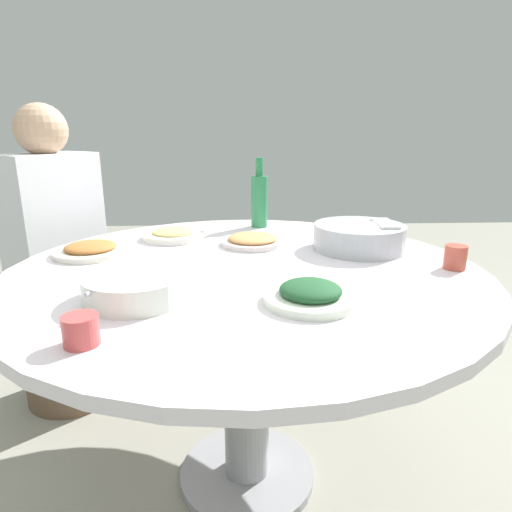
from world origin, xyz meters
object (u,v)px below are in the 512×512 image
object	(u,v)px
tea_cup_near	(455,257)
stool_for_diner_left	(69,348)
rice_bowl	(359,236)
green_bottle	(259,199)
dish_greens	(310,294)
diner_left	(53,222)
soup_bowl	(137,287)
tea_cup_far	(81,330)
dish_tofu_braise	(91,249)
round_dining_table	(246,310)
dish_shrimp	(253,240)
dish_noodles	(173,234)

from	to	relation	value
tea_cup_near	stool_for_diner_left	world-z (taller)	tea_cup_near
rice_bowl	green_bottle	size ratio (longest dim) A/B	1.08
dish_greens	tea_cup_near	xyz separation A→B (m)	(-0.23, 0.45, 0.01)
stool_for_diner_left	diner_left	bearing A→B (deg)	0.00
rice_bowl	soup_bowl	xyz separation A→B (m)	(0.41, -0.63, -0.01)
tea_cup_far	diner_left	bearing A→B (deg)	-156.07
dish_tofu_braise	tea_cup_near	bearing A→B (deg)	79.78
round_dining_table	soup_bowl	bearing A→B (deg)	-46.94
rice_bowl	soup_bowl	size ratio (longest dim) A/B	1.22
rice_bowl	tea_cup_far	size ratio (longest dim) A/B	4.48
round_dining_table	dish_greens	xyz separation A→B (m)	(0.28, 0.14, 0.15)
soup_bowl	tea_cup_far	world-z (taller)	soup_bowl
soup_bowl	tea_cup_near	distance (m)	0.87
dish_shrimp	green_bottle	xyz separation A→B (m)	(-0.29, 0.04, 0.09)
dish_noodles	tea_cup_near	bearing A→B (deg)	65.09
dish_shrimp	rice_bowl	bearing A→B (deg)	77.95
soup_bowl	dish_noodles	bearing A→B (deg)	179.54
dish_noodles	diner_left	world-z (taller)	diner_left
rice_bowl	dish_tofu_braise	size ratio (longest dim) A/B	1.30
soup_bowl	dish_shrimp	distance (m)	0.56
round_dining_table	soup_bowl	size ratio (longest dim) A/B	5.56
dish_noodles	tea_cup_far	distance (m)	0.81
green_bottle	tea_cup_far	distance (m)	1.07
dish_shrimp	tea_cup_far	distance (m)	0.78
dish_noodles	dish_greens	xyz separation A→B (m)	(0.62, 0.39, 0.00)
round_dining_table	dish_shrimp	distance (m)	0.29
dish_greens	diner_left	bearing A→B (deg)	-131.89
rice_bowl	dish_greens	size ratio (longest dim) A/B	1.39
dish_noodles	round_dining_table	bearing A→B (deg)	36.27
rice_bowl	dish_tofu_braise	bearing A→B (deg)	-88.37
dish_greens	stool_for_diner_left	distance (m)	1.30
round_dining_table	soup_bowl	distance (m)	0.39
round_dining_table	dish_greens	distance (m)	0.35
soup_bowl	tea_cup_far	xyz separation A→B (m)	(0.22, -0.05, -0.00)
soup_bowl	dish_shrimp	world-z (taller)	soup_bowl
round_dining_table	rice_bowl	bearing A→B (deg)	114.55
dish_shrimp	dish_greens	xyz separation A→B (m)	(0.52, 0.11, 0.00)
tea_cup_far	diner_left	size ratio (longest dim) A/B	0.09
round_dining_table	green_bottle	bearing A→B (deg)	172.93
round_dining_table	dish_shrimp	bearing A→B (deg)	173.07
round_dining_table	tea_cup_far	xyz separation A→B (m)	(0.46, -0.31, 0.16)
dish_shrimp	dish_greens	distance (m)	0.54
soup_bowl	dish_tofu_braise	bearing A→B (deg)	-149.55
dish_shrimp	tea_cup_far	world-z (taller)	tea_cup_far
dish_shrimp	tea_cup_far	xyz separation A→B (m)	(0.71, -0.34, 0.01)
dish_noodles	tea_cup_far	world-z (taller)	tea_cup_far
stool_for_diner_left	diner_left	world-z (taller)	diner_left
rice_bowl	tea_cup_far	distance (m)	0.93
green_bottle	tea_cup_near	distance (m)	0.78
dish_noodles	green_bottle	size ratio (longest dim) A/B	0.80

